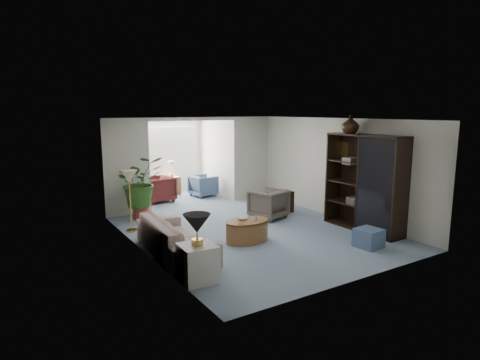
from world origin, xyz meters
TOP-DOWN VIEW (x-y plane):
  - floor at (0.00, 0.00)m, footprint 6.00×6.00m
  - sunroom_floor at (0.00, 4.10)m, footprint 2.60×2.60m
  - back_pier_left at (-1.90, 3.00)m, footprint 1.20×0.12m
  - back_pier_right at (1.90, 3.00)m, footprint 1.20×0.12m
  - back_header at (0.00, 3.00)m, footprint 2.60×0.12m
  - window_pane at (0.00, 5.18)m, footprint 2.20×0.02m
  - window_blinds at (0.00, 5.15)m, footprint 2.20×0.02m
  - framed_picture at (2.46, -0.10)m, footprint 0.04×0.50m
  - sofa at (-2.02, -0.32)m, footprint 1.02×2.33m
  - end_table at (-2.22, -1.67)m, footprint 0.58×0.58m
  - table_lamp at (-2.22, -1.67)m, footprint 0.44×0.44m
  - floor_lamp at (-2.29, 1.55)m, footprint 0.36×0.36m
  - coffee_table at (-0.47, -0.44)m, footprint 1.06×1.06m
  - coffee_bowl at (-0.52, -0.34)m, footprint 0.23×0.23m
  - coffee_cup at (-0.32, -0.54)m, footprint 0.10×0.10m
  - wingback_chair at (0.98, 0.83)m, footprint 0.97×0.99m
  - side_table_dark at (1.68, 1.13)m, footprint 0.50×0.42m
  - entertainment_cabinet at (2.23, -1.11)m, footprint 0.52×1.95m
  - cabinet_urn at (2.23, -0.61)m, footprint 0.40×0.40m
  - ottoman at (1.38, -2.01)m, footprint 0.49×0.49m
  - plant_pot at (-1.76, 2.46)m, footprint 0.40×0.40m
  - house_plant at (-1.76, 2.46)m, footprint 1.14×0.99m
  - sunroom_chair_blue at (0.80, 4.07)m, footprint 0.81×0.79m
  - sunroom_chair_maroon at (-0.70, 4.07)m, footprint 0.91×0.89m
  - sunroom_table at (0.05, 4.82)m, footprint 0.51×0.41m
  - shelf_clutter at (2.18, -1.23)m, footprint 0.30×1.21m

SIDE VIEW (x-z plane):
  - floor at x=0.00m, z-range 0.00..0.00m
  - sunroom_floor at x=0.00m, z-range 0.00..0.00m
  - plant_pot at x=-1.76m, z-range 0.00..0.32m
  - ottoman at x=1.38m, z-range 0.00..0.37m
  - coffee_table at x=-0.47m, z-range 0.00..0.45m
  - side_table_dark at x=1.68m, z-range 0.00..0.57m
  - sunroom_table at x=0.05m, z-range 0.00..0.58m
  - end_table at x=-2.22m, z-range 0.00..0.60m
  - sofa at x=-2.02m, z-range 0.00..0.66m
  - sunroom_chair_blue at x=0.80m, z-range 0.00..0.67m
  - wingback_chair at x=0.98m, z-range 0.00..0.74m
  - sunroom_chair_maroon at x=-0.70m, z-range 0.00..0.76m
  - coffee_bowl at x=-0.52m, z-range 0.45..0.50m
  - coffee_cup at x=-0.32m, z-range 0.45..0.54m
  - table_lamp at x=-2.22m, z-range 0.80..1.10m
  - house_plant at x=-1.76m, z-range 0.32..1.59m
  - entertainment_cabinet at x=2.23m, z-range 0.00..2.16m
  - shelf_clutter at x=2.18m, z-range 0.56..1.62m
  - back_pier_left at x=-1.90m, z-range 0.00..2.50m
  - back_pier_right at x=1.90m, z-range 0.00..2.50m
  - floor_lamp at x=-2.29m, z-range 1.11..1.39m
  - window_pane at x=0.00m, z-range 0.65..2.15m
  - window_blinds at x=0.00m, z-range 0.65..2.15m
  - framed_picture at x=2.46m, z-range 1.50..1.90m
  - cabinet_urn at x=2.23m, z-range 2.16..2.58m
  - back_header at x=0.00m, z-range 2.40..2.50m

